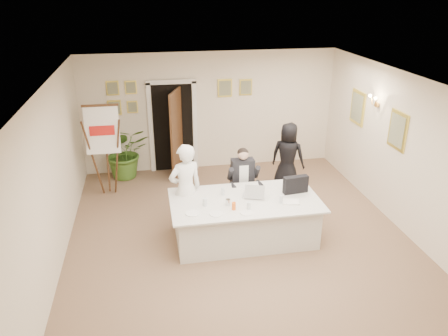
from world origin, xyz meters
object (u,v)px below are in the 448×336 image
conference_table (244,219)px  flip_chart (106,155)px  paper_stack (291,202)px  standing_woman (288,156)px  oj_glass (234,206)px  standing_man (186,189)px  seated_man (243,182)px  potted_palm (125,152)px  steel_jug (228,202)px  laptop (253,189)px  laptop_bag (296,185)px

conference_table → flip_chart: size_ratio=1.31×
flip_chart → paper_stack: flip_chart is taller
conference_table → standing_woman: 2.36m
flip_chart → oj_glass: bearing=-49.3°
flip_chart → standing_woman: flip_chart is taller
standing_woman → standing_man: bearing=65.4°
standing_woman → seated_man: bearing=72.6°
potted_palm → steel_jug: 3.75m
conference_table → seated_man: bearing=79.5°
laptop → steel_jug: laptop is taller
seated_man → laptop: (-0.01, -0.80, 0.23)m
seated_man → laptop_bag: bearing=-39.3°
paper_stack → oj_glass: (-1.00, -0.07, 0.05)m
conference_table → standing_man: standing_man is taller
standing_man → standing_woman: size_ratio=1.13×
oj_glass → standing_woman: bearing=53.3°
paper_stack → flip_chart: bearing=142.0°
oj_glass → steel_jug: 0.18m
seated_man → potted_palm: size_ratio=1.11×
standing_woman → conference_table: bearing=87.5°
conference_table → potted_palm: size_ratio=2.07×
oj_glass → steel_jug: size_ratio=1.18×
flip_chart → standing_woman: size_ratio=1.31×
potted_palm → laptop: 3.80m
conference_table → standing_woman: (1.38, 1.88, 0.35)m
standing_man → oj_glass: standing_man is taller
standing_woman → laptop: (-1.22, -1.78, 0.17)m
flip_chart → standing_woman: 3.88m
laptop_bag → steel_jug: size_ratio=4.05×
laptop → paper_stack: bearing=-12.1°
flip_chart → potted_palm: bearing=68.1°
potted_palm → standing_woman: bearing=-19.5°
flip_chart → laptop_bag: bearing=-32.1°
steel_jug → potted_palm: bearing=118.7°
potted_palm → laptop: potted_palm is taller
laptop → steel_jug: (-0.49, -0.26, -0.08)m
laptop → paper_stack: size_ratio=1.27×
oj_glass → steel_jug: (-0.07, 0.17, -0.01)m
flip_chart → paper_stack: size_ratio=6.91×
potted_palm → conference_table: bearing=-55.8°
standing_man → standing_woman: 2.78m
seated_man → paper_stack: bearing=-57.1°
standing_man → potted_palm: (-1.14, 2.70, -0.23)m
seated_man → potted_palm: bearing=142.6°
laptop → conference_table: bearing=-127.4°
potted_palm → laptop_bag: bearing=-44.5°
laptop_bag → potted_palm: bearing=128.9°
steel_jug → oj_glass: bearing=-68.7°
seated_man → oj_glass: size_ratio=10.58×
laptop → standing_man: bearing=-175.9°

